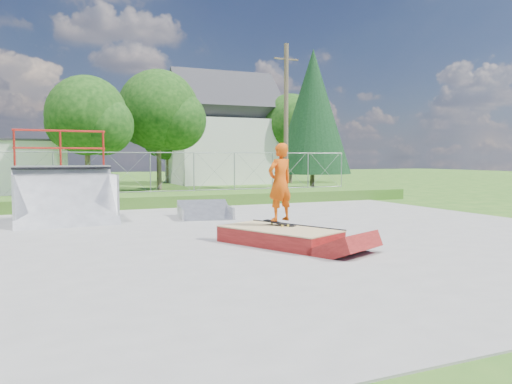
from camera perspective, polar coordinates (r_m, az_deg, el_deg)
ground at (r=12.67m, az=-2.28°, el=-5.42°), size 120.00×120.00×0.00m
concrete_pad at (r=12.67m, az=-2.28°, el=-5.33°), size 20.00×16.00×0.04m
grass_berm at (r=21.71m, az=-11.41°, el=-0.90°), size 24.00×3.00×0.50m
grind_box at (r=11.74m, az=2.64°, el=-5.14°), size 2.42×3.13×0.42m
quarter_pipe at (r=16.49m, az=-21.04°, el=1.68°), size 3.07×2.64×2.97m
flat_bank_ramp at (r=16.94m, az=-5.84°, el=-2.16°), size 1.98×2.08×0.53m
skateboard at (r=12.13m, az=2.74°, el=-3.64°), size 0.65×0.77×0.13m
skater at (r=12.05m, az=2.75°, el=0.78°), size 0.77×0.60×1.87m
chain_link_fence at (r=22.62m, az=-11.98°, el=2.20°), size 20.00×0.06×1.80m
gable_house at (r=40.05m, az=-3.78°, el=6.51°), size 8.40×6.08×8.94m
utility_pole at (r=26.61m, az=3.45°, el=8.14°), size 0.24×0.24×8.00m
tree_left_near at (r=29.70m, az=-18.28°, el=7.98°), size 4.76×4.48×6.65m
tree_center at (r=32.42m, az=-10.53°, el=8.84°), size 5.44×5.12×7.60m
tree_right_far at (r=40.22m, az=4.42°, el=7.51°), size 5.10×4.80×7.12m
tree_back_mid at (r=40.73m, az=-9.72°, el=6.13°), size 4.08×3.84×5.70m
conifer_tree at (r=33.21m, az=6.51°, el=9.11°), size 5.04×5.04×9.10m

